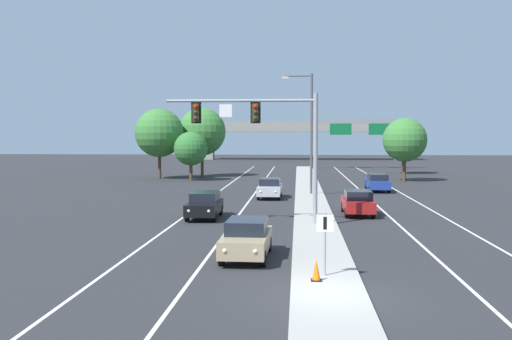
{
  "coord_description": "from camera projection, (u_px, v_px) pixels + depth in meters",
  "views": [
    {
      "loc": [
        -0.98,
        -18.11,
        5.07
      ],
      "look_at": [
        -3.2,
        12.78,
        3.2
      ],
      "focal_mm": 41.07,
      "sensor_mm": 36.0,
      "label": 1
    }
  ],
  "objects": [
    {
      "name": "tree_far_left_a",
      "position": [
        202.0,
        132.0,
        70.43
      ],
      "size": [
        5.75,
        5.75,
        8.31
      ],
      "color": "#4C3823",
      "rests_on": "ground"
    },
    {
      "name": "edge_stripe_left",
      "position": [
        204.0,
        203.0,
        43.73
      ],
      "size": [
        0.14,
        100.0,
        0.01
      ],
      "primitive_type": "cube",
      "color": "silver",
      "rests_on": "ground"
    },
    {
      "name": "car_receding_red",
      "position": [
        358.0,
        202.0,
        36.93
      ],
      "size": [
        1.82,
        4.47,
        1.58
      ],
      "color": "maroon",
      "rests_on": "ground"
    },
    {
      "name": "overhead_signal_mast",
      "position": [
        266.0,
        129.0,
        32.27
      ],
      "size": [
        8.4,
        0.44,
        7.2
      ],
      "color": "gray",
      "rests_on": "median_island"
    },
    {
      "name": "car_oncoming_tan",
      "position": [
        247.0,
        238.0,
        24.08
      ],
      "size": [
        1.91,
        4.51,
        1.58
      ],
      "color": "tan",
      "rests_on": "ground"
    },
    {
      "name": "lane_stripe_oncoming_center",
      "position": [
        248.0,
        203.0,
        43.5
      ],
      "size": [
        0.14,
        100.0,
        0.01
      ],
      "primitive_type": "cube",
      "color": "silver",
      "rests_on": "ground"
    },
    {
      "name": "overpass_bridge",
      "position": [
        303.0,
        131.0,
        118.6
      ],
      "size": [
        42.4,
        6.4,
        7.65
      ],
      "color": "gray",
      "rests_on": "ground"
    },
    {
      "name": "tree_far_left_c",
      "position": [
        159.0,
        133.0,
        67.07
      ],
      "size": [
        5.58,
        5.58,
        8.07
      ],
      "color": "#4C3823",
      "rests_on": "ground"
    },
    {
      "name": "tree_far_right_a",
      "position": [
        403.0,
        140.0,
        75.36
      ],
      "size": [
        4.61,
        4.61,
        6.67
      ],
      "color": "#4C3823",
      "rests_on": "ground"
    },
    {
      "name": "car_oncoming_black",
      "position": [
        205.0,
        205.0,
        35.55
      ],
      "size": [
        1.85,
        4.48,
        1.58
      ],
      "color": "black",
      "rests_on": "ground"
    },
    {
      "name": "street_lamp_median",
      "position": [
        309.0,
        126.0,
        48.71
      ],
      "size": [
        2.58,
        0.28,
        10.0
      ],
      "color": "#4C4C51",
      "rests_on": "median_island"
    },
    {
      "name": "ground_plane",
      "position": [
        329.0,
        297.0,
        18.27
      ],
      "size": [
        260.0,
        260.0,
        0.0
      ],
      "primitive_type": "plane",
      "color": "#28282B"
    },
    {
      "name": "median_sign_post",
      "position": [
        325.0,
        235.0,
        20.38
      ],
      "size": [
        0.6,
        0.1,
        2.2
      ],
      "color": "gray",
      "rests_on": "median_island"
    },
    {
      "name": "median_island",
      "position": [
        314.0,
        216.0,
        36.19
      ],
      "size": [
        2.4,
        110.0,
        0.15
      ],
      "primitive_type": "cube",
      "color": "#9E9B93",
      "rests_on": "ground"
    },
    {
      "name": "car_receding_blue",
      "position": [
        377.0,
        182.0,
        52.24
      ],
      "size": [
        1.84,
        4.48,
        1.58
      ],
      "color": "navy",
      "rests_on": "ground"
    },
    {
      "name": "highway_sign_gantry",
      "position": [
        360.0,
        127.0,
        86.86
      ],
      "size": [
        13.28,
        0.42,
        7.5
      ],
      "color": "gray",
      "rests_on": "ground"
    },
    {
      "name": "edge_stripe_right",
      "position": [
        421.0,
        204.0,
        42.59
      ],
      "size": [
        0.14,
        100.0,
        0.01
      ],
      "primitive_type": "cube",
      "color": "silver",
      "rests_on": "ground"
    },
    {
      "name": "traffic_cone_median_nose",
      "position": [
        316.0,
        270.0,
        19.71
      ],
      "size": [
        0.36,
        0.36,
        0.74
      ],
      "color": "black",
      "rests_on": "median_island"
    },
    {
      "name": "tree_far_left_b",
      "position": [
        191.0,
        149.0,
        64.45
      ],
      "size": [
        3.74,
        3.74,
        5.41
      ],
      "color": "#4C3823",
      "rests_on": "ground"
    },
    {
      "name": "tree_far_right_c",
      "position": [
        405.0,
        140.0,
        63.43
      ],
      "size": [
        4.76,
        4.76,
        6.89
      ],
      "color": "#4C3823",
      "rests_on": "ground"
    },
    {
      "name": "car_oncoming_silver",
      "position": [
        270.0,
        188.0,
        46.81
      ],
      "size": [
        1.86,
        4.49,
        1.58
      ],
      "color": "#B7B7BC",
      "rests_on": "ground"
    },
    {
      "name": "lane_stripe_receding_center",
      "position": [
        375.0,
        204.0,
        42.82
      ],
      "size": [
        0.14,
        100.0,
        0.01
      ],
      "primitive_type": "cube",
      "color": "silver",
      "rests_on": "ground"
    }
  ]
}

